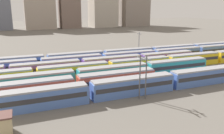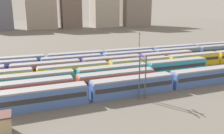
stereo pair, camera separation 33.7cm
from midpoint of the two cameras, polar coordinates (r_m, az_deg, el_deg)
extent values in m
cube|color=#4C70BC|center=(43.76, -17.60, -7.59)|extent=(18.00, 3.00, 3.40)
cube|color=#2D2D33|center=(43.61, -17.64, -7.09)|extent=(17.20, 3.06, 0.90)
cube|color=#939399|center=(43.12, -17.78, -5.28)|extent=(17.60, 2.70, 0.35)
cube|color=#4C70BC|center=(48.48, 5.29, -4.80)|extent=(18.00, 3.00, 3.40)
cube|color=#2D2D33|center=(48.35, 5.30, -4.34)|extent=(17.20, 3.06, 0.90)
cube|color=#939399|center=(47.90, 5.34, -2.68)|extent=(17.60, 2.70, 0.35)
cube|color=#4C70BC|center=(59.16, 21.87, -2.26)|extent=(18.00, 3.00, 3.40)
cube|color=#2D2D33|center=(59.05, 21.91, -1.88)|extent=(17.20, 3.06, 0.90)
cube|color=#939399|center=(58.69, 22.04, -0.51)|extent=(17.60, 2.70, 0.35)
cube|color=#BC4C38|center=(48.60, -19.75, -5.57)|extent=(18.00, 3.00, 3.40)
cube|color=#2D2D33|center=(48.47, -19.79, -5.11)|extent=(17.20, 3.06, 0.90)
cube|color=#939399|center=(48.02, -19.94, -3.46)|extent=(17.60, 2.70, 0.35)
cube|color=#BC4C38|center=(52.38, 1.34, -3.27)|extent=(18.00, 3.00, 3.40)
cube|color=#2D2D33|center=(52.26, 1.34, -2.85)|extent=(17.20, 3.06, 0.90)
cube|color=#939399|center=(51.84, 1.35, -1.30)|extent=(17.60, 2.70, 0.35)
cube|color=teal|center=(53.57, -18.60, -3.64)|extent=(18.00, 3.00, 3.40)
cube|color=#2D2D33|center=(53.46, -18.63, -3.22)|extent=(17.20, 3.06, 0.90)
cube|color=#939399|center=(53.05, -18.76, -1.71)|extent=(17.60, 2.70, 0.35)
cube|color=teal|center=(57.46, 0.51, -1.67)|extent=(18.00, 3.00, 3.40)
cube|color=#2D2D33|center=(57.35, 0.51, -1.28)|extent=(17.20, 3.06, 0.90)
cube|color=#939399|center=(56.97, 0.52, 0.14)|extent=(17.60, 2.70, 0.35)
cube|color=teal|center=(66.68, 15.73, 0.04)|extent=(18.00, 3.00, 3.40)
cube|color=#2D2D33|center=(66.59, 15.76, 0.38)|extent=(17.20, 3.06, 0.90)
cube|color=#939399|center=(66.26, 15.84, 1.61)|extent=(17.60, 2.70, 0.35)
cube|color=yellow|center=(59.77, -9.16, -1.23)|extent=(18.00, 3.00, 3.40)
cube|color=#2D2D33|center=(59.66, -9.18, -0.85)|extent=(17.20, 3.06, 0.90)
cube|color=#939399|center=(59.30, -9.23, 0.52)|extent=(17.60, 2.70, 0.35)
cube|color=yellow|center=(66.24, 6.98, 0.38)|extent=(18.00, 3.00, 3.40)
cube|color=#2D2D33|center=(66.15, 6.99, 0.73)|extent=(17.20, 3.06, 0.90)
cube|color=#939399|center=(65.82, 7.03, 1.97)|extent=(17.60, 2.70, 0.35)
cube|color=yellow|center=(76.93, 19.46, 1.61)|extent=(18.00, 3.00, 3.40)
cube|color=#2D2D33|center=(76.85, 19.49, 1.91)|extent=(17.20, 3.06, 0.90)
cube|color=#939399|center=(76.57, 19.58, 2.98)|extent=(17.60, 2.70, 0.35)
cube|color=#6B429E|center=(63.82, -15.64, -0.58)|extent=(18.00, 3.00, 3.40)
cube|color=#2D2D33|center=(63.72, -15.67, -0.23)|extent=(17.20, 3.06, 0.90)
cube|color=#939399|center=(63.38, -15.76, 1.05)|extent=(17.60, 2.70, 0.35)
cube|color=#6B429E|center=(68.22, 0.30, 0.90)|extent=(18.00, 3.00, 3.40)
cube|color=#2D2D33|center=(68.13, 0.30, 1.23)|extent=(17.20, 3.06, 0.90)
cube|color=#939399|center=(67.81, 0.30, 2.44)|extent=(17.60, 2.70, 0.35)
cube|color=#6B429E|center=(77.13, 13.45, 2.08)|extent=(18.00, 3.00, 3.40)
cube|color=#2D2D33|center=(77.05, 13.47, 2.37)|extent=(17.20, 3.06, 0.90)
cube|color=#939399|center=(76.77, 13.53, 3.44)|extent=(17.60, 2.70, 0.35)
cube|color=#4C70BC|center=(68.77, -25.09, -0.37)|extent=(18.00, 3.00, 3.40)
cube|color=#2D2D33|center=(68.68, -25.12, -0.04)|extent=(17.20, 3.06, 0.90)
cube|color=#939399|center=(68.36, -25.25, 1.15)|extent=(17.60, 2.70, 0.35)
cube|color=#4C70BC|center=(70.02, -9.53, 1.05)|extent=(18.00, 3.00, 3.40)
cube|color=#2D2D33|center=(69.92, -9.54, 1.38)|extent=(17.20, 3.06, 0.90)
cube|color=#939399|center=(69.62, -9.59, 2.55)|extent=(17.60, 2.70, 0.35)
cube|color=#4C70BC|center=(76.09, 4.51, 2.26)|extent=(18.00, 3.00, 3.40)
cube|color=#2D2D33|center=(76.00, 4.51, 2.57)|extent=(17.20, 3.06, 0.90)
cube|color=#939399|center=(75.72, 4.54, 3.65)|extent=(17.60, 2.70, 0.35)
cube|color=#4C70BC|center=(85.97, 15.92, 3.15)|extent=(18.00, 3.00, 3.40)
cube|color=#2D2D33|center=(85.90, 15.94, 3.42)|extent=(17.20, 3.06, 0.90)
cube|color=#939399|center=(85.65, 16.00, 4.38)|extent=(17.60, 2.70, 0.35)
cube|color=#4C70BC|center=(98.52, 24.72, 3.76)|extent=(18.00, 3.00, 3.40)
cube|color=#2D2D33|center=(98.46, 24.74, 3.99)|extent=(17.20, 3.06, 0.90)
cube|color=#939399|center=(98.24, 24.83, 4.83)|extent=(17.60, 2.70, 0.35)
cube|color=#4C70BC|center=(73.71, -23.04, 0.76)|extent=(18.00, 3.00, 3.40)
cube|color=#2D2D33|center=(73.62, -23.08, 1.06)|extent=(17.20, 3.06, 0.90)
cube|color=#939399|center=(73.33, -23.19, 2.18)|extent=(17.60, 2.70, 0.35)
cube|color=#4C70BC|center=(75.47, -8.60, 2.05)|extent=(18.00, 3.00, 3.40)
cube|color=#2D2D33|center=(75.39, -8.62, 2.35)|extent=(17.20, 3.06, 0.90)
cube|color=#939399|center=(75.10, -8.66, 3.44)|extent=(17.60, 2.70, 0.35)
cube|color=#4C70BC|center=(81.69, 4.42, 3.10)|extent=(18.00, 3.00, 3.40)
cube|color=#2D2D33|center=(81.62, 4.42, 3.38)|extent=(17.20, 3.06, 0.90)
cube|color=#939399|center=(81.35, 4.44, 4.40)|extent=(17.60, 2.70, 0.35)
cube|color=#4C70BC|center=(91.47, 15.15, 3.85)|extent=(18.00, 3.00, 3.40)
cube|color=#2D2D33|center=(91.40, 15.17, 4.10)|extent=(17.20, 3.06, 0.90)
cube|color=#939399|center=(91.16, 15.23, 5.01)|extent=(17.60, 2.70, 0.35)
cube|color=#4C70BC|center=(103.79, 23.59, 4.35)|extent=(18.00, 3.00, 3.40)
cube|color=#2D2D33|center=(103.73, 23.61, 4.57)|extent=(17.20, 3.06, 0.90)
cube|color=#939399|center=(103.52, 23.69, 5.37)|extent=(17.60, 2.70, 0.35)
cylinder|color=#4C4C51|center=(45.13, 6.94, -2.62)|extent=(0.24, 0.24, 8.93)
cube|color=#47474C|center=(44.17, 7.09, 2.19)|extent=(0.16, 3.20, 0.16)
cylinder|color=#4C4C51|center=(86.24, 6.82, 5.53)|extent=(0.24, 0.24, 9.00)
cube|color=#47474C|center=(85.73, 6.90, 8.10)|extent=(0.16, 3.20, 0.16)
cylinder|color=#4C4C51|center=(45.48, 8.43, -2.64)|extent=(0.24, 0.24, 8.77)
cube|color=#47474C|center=(44.53, 8.60, 2.03)|extent=(0.16, 3.20, 0.16)
cube|color=#A89989|center=(211.21, -17.21, 14.95)|extent=(24.71, 19.05, 44.27)
cube|color=#7A665B|center=(214.93, -10.23, 15.31)|extent=(17.01, 17.24, 44.13)
cube|color=gray|center=(236.19, 5.58, 14.76)|extent=(26.27, 20.97, 39.26)
camera|label=1|loc=(0.17, -89.85, 0.04)|focal=37.24mm
camera|label=2|loc=(0.17, 90.15, -0.04)|focal=37.24mm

